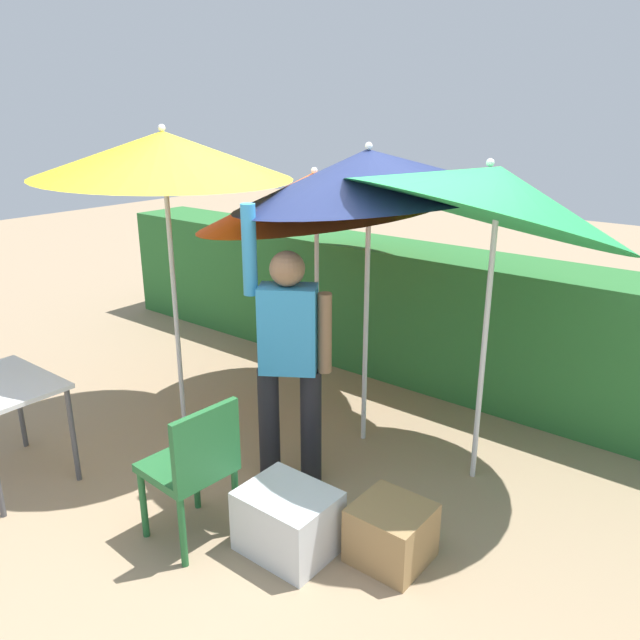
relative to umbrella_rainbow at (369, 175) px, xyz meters
The scene contains 11 objects.
ground_plane 2.15m from the umbrella_rainbow, 90.98° to the right, with size 24.00×24.00×0.00m, color #9E8466.
hedge_row 1.92m from the umbrella_rainbow, 90.60° to the left, with size 8.00×0.70×1.21m, color #2D7033.
umbrella_rainbow is the anchor object (origin of this frame).
umbrella_orange 0.85m from the umbrella_rainbow, ahead, with size 1.86×1.80×2.43m.
umbrella_yellow 1.43m from the umbrella_rainbow, 149.71° to the right, with size 1.81×1.81×2.31m.
umbrella_navy 0.75m from the umbrella_rainbow, 158.62° to the left, with size 1.95×1.93×2.10m.
person_vendor 1.31m from the umbrella_rainbow, 94.59° to the right, with size 0.51×0.38×1.88m.
chair_plastic 2.16m from the umbrella_rainbow, 92.91° to the right, with size 0.47×0.47×0.89m.
cooler_box 2.26m from the umbrella_rainbow, 73.53° to the right, with size 0.52×0.42×0.38m, color silver.
crate_cardboard 2.27m from the umbrella_rainbow, 48.59° to the right, with size 0.40×0.39×0.34m, color #9E7A4C.
folding_table 2.83m from the umbrella_rainbow, 129.21° to the right, with size 0.80×0.60×0.72m.
Camera 1 is at (2.40, -2.72, 2.42)m, focal length 35.01 mm.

